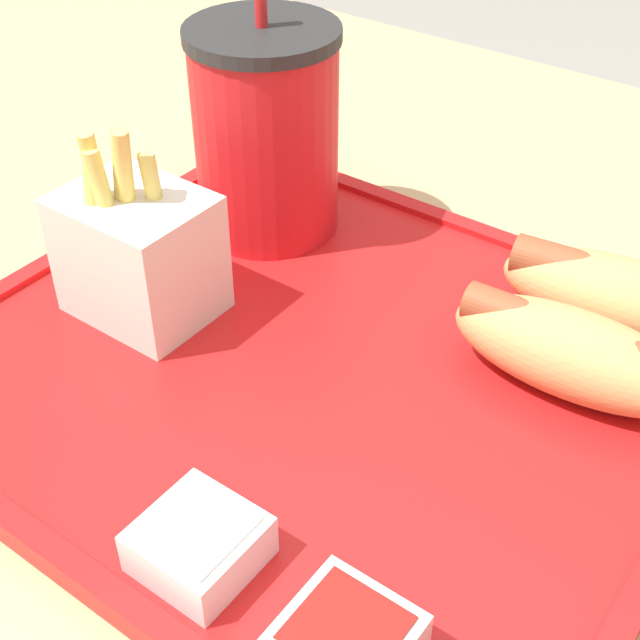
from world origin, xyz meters
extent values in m
cube|color=red|center=(0.01, -0.03, 0.75)|extent=(0.39, 0.34, 0.01)
cube|color=red|center=(0.01, -0.19, 0.76)|extent=(0.39, 0.01, 0.00)
cube|color=red|center=(0.01, 0.14, 0.76)|extent=(0.39, 0.01, 0.00)
cube|color=red|center=(-0.17, -0.03, 0.76)|extent=(0.01, 0.34, 0.00)
cylinder|color=red|center=(-0.10, 0.07, 0.82)|extent=(0.09, 0.09, 0.12)
cylinder|color=#262626|center=(-0.10, 0.07, 0.88)|extent=(0.09, 0.09, 0.01)
ellipsoid|color=tan|center=(0.12, 0.09, 0.78)|extent=(0.13, 0.06, 0.04)
cylinder|color=brown|center=(0.12, 0.09, 0.79)|extent=(0.12, 0.04, 0.02)
ellipsoid|color=tan|center=(0.12, 0.03, 0.78)|extent=(0.13, 0.06, 0.04)
cylinder|color=brown|center=(0.12, 0.03, 0.79)|extent=(0.12, 0.03, 0.02)
cube|color=silver|center=(-0.10, -0.05, 0.80)|extent=(0.08, 0.06, 0.07)
cylinder|color=#EACC60|center=(-0.10, -0.06, 0.83)|extent=(0.02, 0.01, 0.07)
cylinder|color=#EACC60|center=(-0.09, -0.04, 0.82)|extent=(0.02, 0.02, 0.07)
cylinder|color=#EACC60|center=(-0.11, -0.06, 0.82)|extent=(0.01, 0.02, 0.07)
cylinder|color=#EACC60|center=(-0.11, -0.05, 0.83)|extent=(0.01, 0.02, 0.07)
cylinder|color=#EACC60|center=(-0.10, -0.05, 0.83)|extent=(0.02, 0.02, 0.08)
cylinder|color=#EACC60|center=(-0.10, -0.05, 0.83)|extent=(0.02, 0.02, 0.08)
cube|color=silver|center=(0.05, -0.16, 0.77)|extent=(0.05, 0.05, 0.02)
cube|color=white|center=(0.05, -0.16, 0.78)|extent=(0.04, 0.04, 0.00)
cube|color=#B21914|center=(0.12, -0.16, 0.78)|extent=(0.04, 0.04, 0.00)
camera|label=1|loc=(0.22, -0.31, 1.07)|focal=50.00mm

